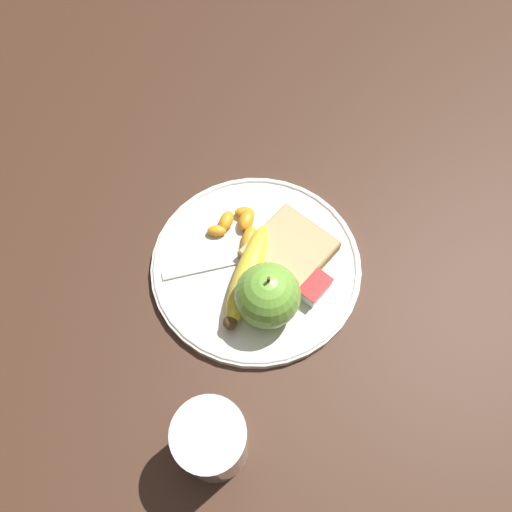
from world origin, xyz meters
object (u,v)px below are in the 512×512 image
banana (248,275)px  fork (244,259)px  apple (268,295)px  bread_slice (289,251)px  jam_packet (312,286)px  juice_glass (212,442)px  plate (256,264)px

banana → fork: banana is taller
apple → bread_slice: (0.08, 0.03, -0.03)m
fork → jam_packet: bearing=-40.5°
banana → bread_slice: size_ratio=1.51×
juice_glass → bread_slice: size_ratio=1.04×
apple → jam_packet: size_ratio=2.11×
plate → jam_packet: (0.02, -0.08, 0.01)m
jam_packet → plate: bearing=102.2°
plate → apple: apple is taller
plate → jam_packet: size_ratio=6.59×
juice_glass → bread_slice: (0.24, 0.09, -0.03)m
juice_glass → banana: size_ratio=0.69×
bread_slice → fork: bearing=137.5°
fork → jam_packet: (0.02, -0.10, 0.01)m
apple → bread_slice: size_ratio=0.89×
bread_slice → jam_packet: (-0.02, -0.05, -0.00)m
apple → banana: (0.01, 0.04, -0.02)m
plate → jam_packet: bearing=-77.8°
juice_glass → jam_packet: size_ratio=2.46×
juice_glass → apple: 0.18m
bread_slice → apple: bearing=-160.9°
juice_glass → apple: juice_glass is taller
apple → fork: (0.03, 0.07, -0.04)m
juice_glass → apple: bearing=20.5°
apple → bread_slice: 0.09m
plate → juice_glass: 0.24m
bread_slice → fork: (-0.04, 0.04, -0.01)m
plate → fork: bearing=111.5°
plate → bread_slice: size_ratio=2.78×
banana → fork: bearing=49.8°
bread_slice → jam_packet: 0.06m
apple → fork: size_ratio=0.55×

